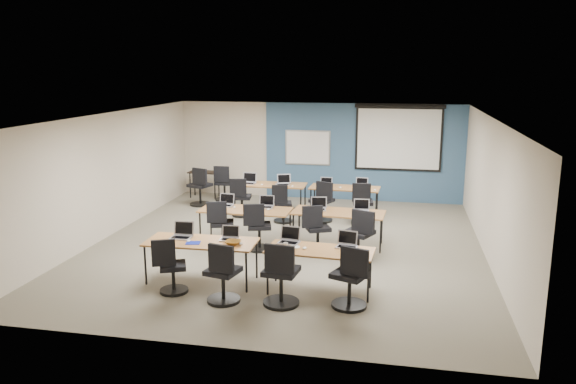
% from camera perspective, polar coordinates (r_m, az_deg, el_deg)
% --- Properties ---
extents(floor, '(8.00, 9.00, 0.02)m').
position_cam_1_polar(floor, '(11.85, -0.13, -5.43)').
color(floor, '#6B6354').
rests_on(floor, ground).
extents(ceiling, '(8.00, 9.00, 0.02)m').
position_cam_1_polar(ceiling, '(11.32, -0.14, 7.69)').
color(ceiling, white).
rests_on(ceiling, ground).
extents(wall_back, '(8.00, 0.04, 2.70)m').
position_cam_1_polar(wall_back, '(15.88, 3.12, 4.16)').
color(wall_back, beige).
rests_on(wall_back, ground).
extents(wall_front, '(8.00, 0.04, 2.70)m').
position_cam_1_polar(wall_front, '(7.30, -7.25, -5.98)').
color(wall_front, beige).
rests_on(wall_front, ground).
extents(wall_left, '(0.04, 9.00, 2.70)m').
position_cam_1_polar(wall_left, '(12.90, -17.83, 1.63)').
color(wall_left, beige).
rests_on(wall_left, ground).
extents(wall_right, '(0.04, 9.00, 2.70)m').
position_cam_1_polar(wall_right, '(11.42, 19.94, 0.13)').
color(wall_right, beige).
rests_on(wall_right, ground).
extents(blue_accent_panel, '(5.50, 0.04, 2.70)m').
position_cam_1_polar(blue_accent_panel, '(15.72, 7.63, 3.99)').
color(blue_accent_panel, '#3D5977').
rests_on(blue_accent_panel, wall_back).
extents(whiteboard, '(1.28, 0.03, 0.98)m').
position_cam_1_polar(whiteboard, '(15.84, 2.01, 4.52)').
color(whiteboard, '#A1A9AE').
rests_on(whiteboard, wall_back).
extents(projector_screen, '(2.40, 0.10, 1.82)m').
position_cam_1_polar(projector_screen, '(15.56, 11.18, 5.76)').
color(projector_screen, black).
rests_on(projector_screen, wall_back).
extents(training_table_front_left, '(1.91, 0.80, 0.73)m').
position_cam_1_polar(training_table_front_left, '(9.83, -8.81, -5.19)').
color(training_table_front_left, '#A5713C').
rests_on(training_table_front_left, floor).
extents(training_table_front_right, '(1.76, 0.73, 0.73)m').
position_cam_1_polar(training_table_front_right, '(9.30, 3.27, -6.13)').
color(training_table_front_right, brown).
rests_on(training_table_front_right, floor).
extents(training_table_mid_left, '(1.92, 0.80, 0.73)m').
position_cam_1_polar(training_table_mid_left, '(11.89, -4.34, -1.96)').
color(training_table_mid_left, brown).
rests_on(training_table_mid_left, floor).
extents(training_table_mid_right, '(1.90, 0.79, 0.73)m').
position_cam_1_polar(training_table_mid_right, '(11.70, 5.15, -2.21)').
color(training_table_mid_right, '#A76134').
rests_on(training_table_mid_right, floor).
extents(training_table_back_left, '(1.83, 0.76, 0.73)m').
position_cam_1_polar(training_table_back_left, '(14.42, -1.82, 0.64)').
color(training_table_back_left, '#93623A').
rests_on(training_table_back_left, floor).
extents(training_table_back_right, '(1.73, 0.72, 0.73)m').
position_cam_1_polar(training_table_back_right, '(14.09, 5.77, 0.29)').
color(training_table_back_right, brown).
rests_on(training_table_back_right, floor).
extents(laptop_0, '(0.36, 0.30, 0.27)m').
position_cam_1_polar(laptop_0, '(10.07, -10.71, -4.19)').
color(laptop_0, silver).
rests_on(laptop_0, training_table_front_left).
extents(mouse_0, '(0.07, 0.10, 0.03)m').
position_cam_1_polar(mouse_0, '(9.83, -10.06, -4.90)').
color(mouse_0, white).
rests_on(mouse_0, training_table_front_left).
extents(task_chair_0, '(0.50, 0.47, 0.96)m').
position_cam_1_polar(task_chair_0, '(9.51, -11.82, -7.82)').
color(task_chair_0, black).
rests_on(task_chair_0, floor).
extents(laptop_1, '(0.30, 0.26, 0.23)m').
position_cam_1_polar(laptop_1, '(9.83, -5.97, -4.49)').
color(laptop_1, silver).
rests_on(laptop_1, training_table_front_left).
extents(mouse_1, '(0.07, 0.11, 0.04)m').
position_cam_1_polar(mouse_1, '(9.56, -4.82, -5.24)').
color(mouse_1, white).
rests_on(mouse_1, training_table_front_left).
extents(task_chair_1, '(0.53, 0.53, 1.01)m').
position_cam_1_polar(task_chair_1, '(8.99, -6.65, -8.65)').
color(task_chair_1, black).
rests_on(task_chair_1, floor).
extents(laptop_2, '(0.35, 0.30, 0.26)m').
position_cam_1_polar(laptop_2, '(9.62, 0.14, -4.77)').
color(laptop_2, '#AFAFB0').
rests_on(laptop_2, training_table_front_right).
extents(mouse_2, '(0.07, 0.11, 0.04)m').
position_cam_1_polar(mouse_2, '(9.30, 1.70, -5.72)').
color(mouse_2, white).
rests_on(mouse_2, training_table_front_right).
extents(task_chair_2, '(0.58, 0.58, 1.05)m').
position_cam_1_polar(task_chair_2, '(8.82, -0.74, -8.85)').
color(task_chair_2, black).
rests_on(task_chair_2, floor).
extents(laptop_3, '(0.34, 0.29, 0.26)m').
position_cam_1_polar(laptop_3, '(9.44, 6.00, -5.19)').
color(laptop_3, '#B3B3B3').
rests_on(laptop_3, training_table_front_right).
extents(mouse_3, '(0.08, 0.11, 0.03)m').
position_cam_1_polar(mouse_3, '(9.28, 7.70, -5.89)').
color(mouse_3, white).
rests_on(mouse_3, training_table_front_right).
extents(task_chair_3, '(0.58, 0.56, 1.03)m').
position_cam_1_polar(task_chair_3, '(8.80, 6.38, -9.07)').
color(task_chair_3, black).
rests_on(task_chair_3, floor).
extents(laptop_4, '(0.33, 0.28, 0.25)m').
position_cam_1_polar(laptop_4, '(12.23, -6.33, -1.09)').
color(laptop_4, silver).
rests_on(laptop_4, training_table_mid_left).
extents(mouse_4, '(0.08, 0.10, 0.03)m').
position_cam_1_polar(mouse_4, '(12.03, -5.47, -1.54)').
color(mouse_4, white).
rests_on(mouse_4, training_table_mid_left).
extents(task_chair_4, '(0.52, 0.51, 0.99)m').
position_cam_1_polar(task_chair_4, '(11.75, -6.78, -3.60)').
color(task_chair_4, black).
rests_on(task_chair_4, floor).
extents(laptop_5, '(0.32, 0.27, 0.24)m').
position_cam_1_polar(laptop_5, '(12.02, -2.26, -1.27)').
color(laptop_5, '#BCBCBC').
rests_on(laptop_5, training_table_mid_left).
extents(mouse_5, '(0.09, 0.12, 0.04)m').
position_cam_1_polar(mouse_5, '(11.79, -2.01, -1.78)').
color(mouse_5, white).
rests_on(mouse_5, training_table_mid_left).
extents(task_chair_5, '(0.53, 0.53, 1.01)m').
position_cam_1_polar(task_chair_5, '(11.43, -3.06, -3.95)').
color(task_chair_5, black).
rests_on(task_chair_5, floor).
extents(laptop_6, '(0.34, 0.29, 0.26)m').
position_cam_1_polar(laptop_6, '(11.83, 3.09, -1.48)').
color(laptop_6, silver).
rests_on(laptop_6, training_table_mid_right).
extents(mouse_6, '(0.08, 0.11, 0.03)m').
position_cam_1_polar(mouse_6, '(11.64, 3.22, -1.99)').
color(mouse_6, white).
rests_on(mouse_6, training_table_mid_right).
extents(task_chair_6, '(0.55, 0.51, 0.99)m').
position_cam_1_polar(task_chair_6, '(11.33, 2.90, -4.13)').
color(task_chair_6, black).
rests_on(task_chair_6, floor).
extents(laptop_7, '(0.33, 0.28, 0.25)m').
position_cam_1_polar(laptop_7, '(11.75, 7.45, -1.68)').
color(laptop_7, '#A4A5AD').
rests_on(laptop_7, training_table_mid_right).
extents(mouse_7, '(0.06, 0.10, 0.04)m').
position_cam_1_polar(mouse_7, '(11.54, 8.11, -2.22)').
color(mouse_7, white).
rests_on(mouse_7, training_table_mid_right).
extents(task_chair_7, '(0.61, 0.57, 1.05)m').
position_cam_1_polar(task_chair_7, '(10.89, 7.26, -4.77)').
color(task_chair_7, black).
rests_on(task_chair_7, floor).
extents(laptop_8, '(0.36, 0.31, 0.27)m').
position_cam_1_polar(laptop_8, '(14.50, -4.00, 1.13)').
color(laptop_8, silver).
rests_on(laptop_8, training_table_back_left).
extents(mouse_8, '(0.07, 0.10, 0.03)m').
position_cam_1_polar(mouse_8, '(14.30, -2.66, 0.76)').
color(mouse_8, white).
rests_on(mouse_8, training_table_back_left).
extents(task_chair_8, '(0.51, 0.51, 0.99)m').
position_cam_1_polar(task_chair_8, '(14.06, -4.81, -0.87)').
color(task_chair_8, black).
rests_on(task_chair_8, floor).
extents(laptop_9, '(0.34, 0.29, 0.26)m').
position_cam_1_polar(laptop_9, '(14.33, -0.49, 1.01)').
color(laptop_9, silver).
rests_on(laptop_9, training_table_back_left).
extents(mouse_9, '(0.09, 0.11, 0.03)m').
position_cam_1_polar(mouse_9, '(14.09, 0.46, 0.60)').
color(mouse_9, white).
rests_on(mouse_9, training_table_back_left).
extents(task_chair_9, '(0.46, 0.46, 0.95)m').
position_cam_1_polar(task_chair_9, '(13.46, -0.59, -1.51)').
color(task_chair_9, black).
rests_on(task_chair_9, floor).
extents(laptop_10, '(0.30, 0.26, 0.23)m').
position_cam_1_polar(laptop_10, '(14.10, 3.87, 0.77)').
color(laptop_10, '#B9B9B9').
rests_on(laptop_10, training_table_back_right).
extents(mouse_10, '(0.09, 0.11, 0.03)m').
position_cam_1_polar(mouse_10, '(14.00, 5.33, 0.47)').
color(mouse_10, white).
rests_on(mouse_10, training_table_back_right).
extents(task_chair_10, '(0.57, 0.54, 1.02)m').
position_cam_1_polar(task_chair_10, '(13.55, 3.51, -1.30)').
color(task_chair_10, black).
rests_on(task_chair_10, floor).
extents(laptop_11, '(0.30, 0.26, 0.23)m').
position_cam_1_polar(laptop_11, '(14.14, 7.49, 0.72)').
color(laptop_11, '#B8B8BE').
rests_on(laptop_11, training_table_back_right).
extents(mouse_11, '(0.09, 0.11, 0.03)m').
position_cam_1_polar(mouse_11, '(13.81, 8.81, 0.21)').
color(mouse_11, white).
rests_on(mouse_11, training_table_back_right).
extents(task_chair_11, '(0.53, 0.53, 1.01)m').
position_cam_1_polar(task_chair_11, '(13.50, 7.56, -1.46)').
color(task_chair_11, black).
rests_on(task_chair_11, floor).
extents(blue_mousepad, '(0.28, 0.25, 0.01)m').
position_cam_1_polar(blue_mousepad, '(9.73, -9.62, -5.12)').
color(blue_mousepad, '#0B1A94').
rests_on(blue_mousepad, training_table_front_left).
extents(snack_bowl, '(0.34, 0.34, 0.08)m').
position_cam_1_polar(snack_bowl, '(9.56, -5.60, -5.10)').
color(snack_bowl, brown).
rests_on(snack_bowl, training_table_front_left).
extents(snack_plate, '(0.20, 0.20, 0.01)m').
position_cam_1_polar(snack_plate, '(9.38, 0.68, -5.61)').
color(snack_plate, white).
rests_on(snack_plate, training_table_front_right).
extents(coffee_cup, '(0.06, 0.06, 0.05)m').
position_cam_1_polar(coffee_cup, '(9.36, -0.24, -5.42)').
color(coffee_cup, silver).
rests_on(coffee_cup, snack_plate).
extents(utility_table, '(0.86, 0.48, 0.75)m').
position_cam_1_polar(utility_table, '(16.23, -8.50, 1.71)').
color(utility_table, black).
rests_on(utility_table, floor).
extents(spare_chair_a, '(0.53, 0.53, 1.01)m').
position_cam_1_polar(spare_chair_a, '(15.76, -6.54, 0.59)').
color(spare_chair_a, black).
rests_on(spare_chair_a, floor).
extents(spare_chair_b, '(0.61, 0.58, 1.05)m').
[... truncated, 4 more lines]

